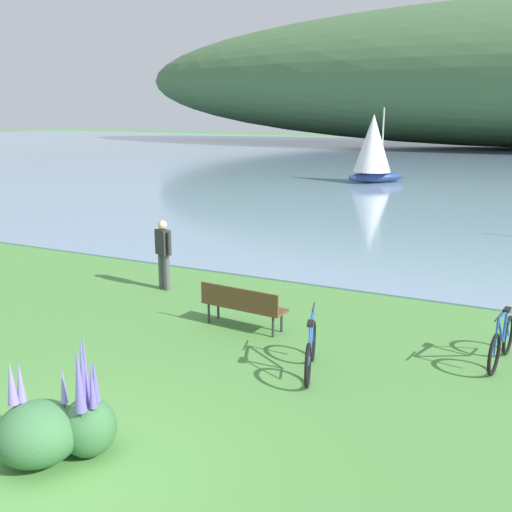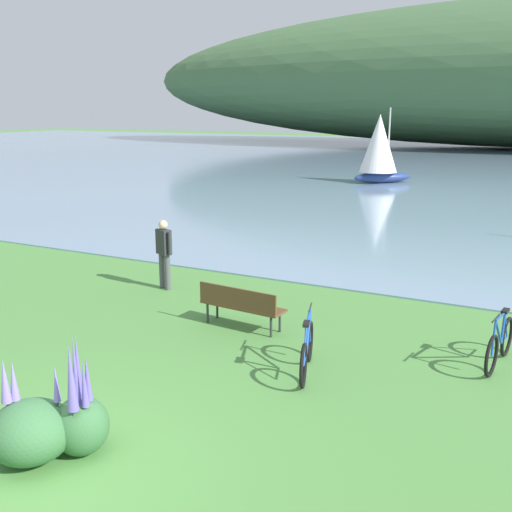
% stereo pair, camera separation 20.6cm
% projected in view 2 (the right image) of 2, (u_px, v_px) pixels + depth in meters
% --- Properties ---
extents(ground_plane, '(200.00, 200.00, 0.00)m').
position_uv_depth(ground_plane, '(37.00, 474.00, 7.30)').
color(ground_plane, '#518E42').
extents(bay_water, '(180.00, 80.00, 0.04)m').
position_uv_depth(bay_water, '(500.00, 163.00, 49.50)').
color(bay_water, '#7A99B2').
rests_on(bay_water, ground).
extents(park_bench_near_camera, '(1.84, 0.64, 0.88)m').
position_uv_depth(park_bench_near_camera, '(241.00, 304.00, 12.05)').
color(park_bench_near_camera, brown).
rests_on(park_bench_near_camera, ground).
extents(bicycle_leaning_near_bench, '(0.28, 1.76, 1.01)m').
position_uv_depth(bicycle_leaning_near_bench, '(500.00, 344.00, 10.31)').
color(bicycle_leaning_near_bench, black).
rests_on(bicycle_leaning_near_bench, ground).
extents(bicycle_beside_path, '(0.58, 1.71, 1.01)m').
position_uv_depth(bicycle_beside_path, '(307.00, 351.00, 10.01)').
color(bicycle_beside_path, black).
rests_on(bicycle_beside_path, ground).
extents(person_at_shoreline, '(0.58, 0.34, 1.71)m').
position_uv_depth(person_at_shoreline, '(164.00, 250.00, 14.63)').
color(person_at_shoreline, '#4C4C51').
rests_on(person_at_shoreline, ground).
extents(echium_bush_closest_to_camera, '(0.71, 0.71, 1.64)m').
position_uv_depth(echium_bush_closest_to_camera, '(81.00, 420.00, 7.64)').
color(echium_bush_closest_to_camera, '#386B3D').
rests_on(echium_bush_closest_to_camera, ground).
extents(echium_bush_beside_closest, '(1.06, 1.06, 1.31)m').
position_uv_depth(echium_bush_beside_closest, '(30.00, 430.00, 7.52)').
color(echium_bush_beside_closest, '#386B3D').
rests_on(echium_bush_beside_closest, ground).
extents(sailboat_mid_bay, '(3.47, 3.48, 4.35)m').
position_uv_depth(sailboat_mid_bay, '(380.00, 148.00, 35.32)').
color(sailboat_mid_bay, navy).
rests_on(sailboat_mid_bay, bay_water).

